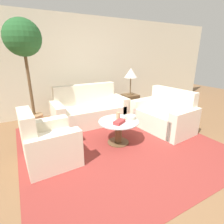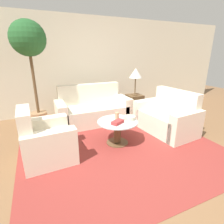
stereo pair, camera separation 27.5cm
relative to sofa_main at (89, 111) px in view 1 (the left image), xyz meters
name	(u,v)px [view 1 (the left image)]	position (x,y,z in m)	size (l,w,h in m)	color
ground_plane	(148,163)	(0.15, -2.06, -0.29)	(14.00, 14.00, 0.00)	brown
wall_back	(79,66)	(0.15, 1.02, 1.01)	(10.00, 0.06, 2.60)	beige
rug	(118,142)	(0.08, -1.27, -0.29)	(3.45, 3.37, 0.01)	maroon
sofa_main	(89,111)	(0.00, 0.00, 0.00)	(1.75, 0.83, 0.91)	beige
armchair	(47,145)	(-1.21, -1.25, 0.00)	(0.80, 0.87, 0.87)	beige
loveseat	(164,116)	(1.34, -1.18, 0.00)	(0.91, 1.37, 0.89)	beige
coffee_table	(118,129)	(0.08, -1.27, 0.00)	(0.75, 0.75, 0.45)	brown
side_table	(130,104)	(1.21, 0.01, -0.01)	(0.39, 0.39, 0.56)	brown
table_lamp	(131,74)	(1.21, 0.01, 0.84)	(0.34, 0.34, 0.70)	brown
potted_plant	(24,50)	(-1.24, 0.10, 1.41)	(0.70, 0.70, 2.27)	#93704C
vase	(118,117)	(0.07, -1.27, 0.24)	(0.07, 0.07, 0.17)	tan
bowl	(130,117)	(0.33, -1.28, 0.19)	(0.22, 0.22, 0.07)	beige
book_stack	(119,122)	(0.03, -1.38, 0.19)	(0.27, 0.22, 0.06)	#BC3333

